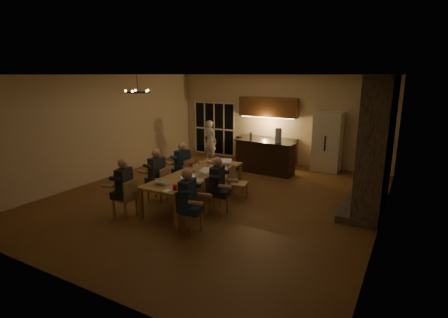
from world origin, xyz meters
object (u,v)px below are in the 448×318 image
person_right_near (188,201)px  bar_blender (278,135)px  person_left_near (124,188)px  chair_left_mid (158,184)px  mug_mid (211,168)px  refrigerator (327,142)px  standing_person (210,141)px  dining_table (196,187)px  chair_right_far (238,183)px  laptop_d (202,171)px  bar_island (265,157)px  can_cola (218,159)px  laptop_b (186,178)px  can_silver (183,178)px  plate_near (198,181)px  person_left_mid (157,175)px  chair_right_mid (217,195)px  chair_left_far (184,174)px  mug_front (186,176)px  person_right_mid (217,186)px  chair_left_near (125,198)px  plate_left (161,181)px  plate_far (223,168)px  redcup_near (175,187)px  mug_back (200,163)px  chair_right_near (189,211)px  bar_bottle (251,136)px  laptop_f (225,162)px  laptop_a (163,179)px  person_left_far (183,166)px  laptop_c (190,166)px

person_right_near → bar_blender: 4.99m
person_left_near → chair_left_mid: bearing=169.6°
chair_left_mid → mug_mid: 1.45m
refrigerator → standing_person: (-4.10, -0.85, -0.22)m
person_left_near → standing_person: 5.50m
dining_table → chair_right_far: 1.10m
laptop_d → bar_island: bearing=103.8°
person_right_near → can_cola: person_right_near is taller
dining_table → laptop_b: (0.23, -0.79, 0.49)m
can_silver → plate_near: 0.37m
person_left_mid → can_cola: 2.02m
chair_right_mid → mug_mid: 1.22m
chair_left_far → mug_front: size_ratio=8.90×
chair_right_far → person_right_mid: (0.01, -1.12, 0.24)m
refrigerator → chair_right_far: bearing=-108.6°
chair_left_mid → mug_mid: (1.05, 0.95, 0.36)m
chair_left_near → plate_left: bearing=139.4°
chair_right_mid → laptop_b: (-0.63, -0.36, 0.42)m
chair_left_mid → plate_far: chair_left_mid is taller
plate_left → bar_blender: 4.51m
redcup_near → person_right_near: bearing=-29.7°
mug_back → person_left_near: bearing=-101.1°
mug_front → can_silver: size_ratio=0.83×
chair_right_near → redcup_near: (-0.54, 0.25, 0.37)m
redcup_near → plate_near: bearing=84.1°
chair_right_far → bar_bottle: 2.94m
chair_right_near → bar_blender: 4.96m
person_left_mid → laptop_f: person_left_mid is taller
chair_right_near → person_right_mid: size_ratio=0.64×
refrigerator → person_right_near: refrigerator is taller
can_silver → can_cola: bearing=96.6°
standing_person → mug_back: standing_person is taller
chair_left_mid → person_right_near: person_right_near is taller
laptop_b → plate_left: (-0.58, -0.19, -0.10)m
chair_left_far → bar_bottle: bar_bottle is taller
chair_right_mid → laptop_a: (-1.06, -0.65, 0.42)m
person_left_near → laptop_d: size_ratio=4.31×
dining_table → plate_near: bearing=-52.2°
person_right_mid → can_silver: 0.86m
laptop_f → can_cola: bearing=118.2°
person_right_near → plate_near: person_right_near is taller
mug_front → can_cola: can_cola is taller
person_left_far → bar_blender: bar_blender is taller
chair_left_far → person_right_near: (1.73, -2.31, 0.24)m
person_left_far → laptop_c: bearing=62.2°
person_left_far → standing_person: bearing=-150.8°
chair_right_far → person_left_near: person_left_near is taller
person_left_mid → redcup_near: (1.22, -0.87, 0.12)m
laptop_b → laptop_a: bearing=-151.5°
refrigerator → mug_mid: refrigerator is taller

